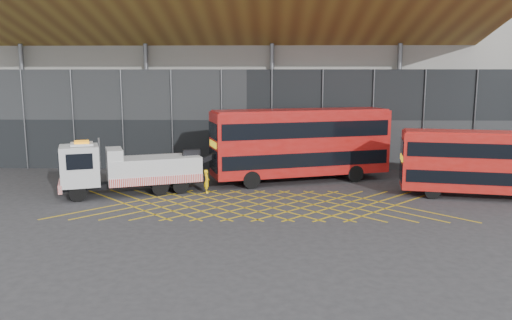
{
  "coord_description": "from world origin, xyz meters",
  "views": [
    {
      "loc": [
        3.79,
        -28.52,
        7.42
      ],
      "look_at": [
        3.0,
        1.5,
        2.4
      ],
      "focal_mm": 35.0,
      "sensor_mm": 36.0,
      "label": 1
    }
  ],
  "objects_px": {
    "recovery_truck": "(127,169)",
    "worker": "(207,181)",
    "bus_towed": "(300,142)",
    "bus_second": "(487,161)"
  },
  "relations": [
    {
      "from": "recovery_truck",
      "to": "worker",
      "type": "bearing_deg",
      "value": -15.52
    },
    {
      "from": "recovery_truck",
      "to": "bus_towed",
      "type": "relative_size",
      "value": 0.78
    },
    {
      "from": "bus_second",
      "to": "worker",
      "type": "relative_size",
      "value": 6.82
    },
    {
      "from": "recovery_truck",
      "to": "worker",
      "type": "distance_m",
      "value": 5.13
    },
    {
      "from": "recovery_truck",
      "to": "worker",
      "type": "relative_size",
      "value": 6.61
    },
    {
      "from": "bus_second",
      "to": "worker",
      "type": "height_order",
      "value": "bus_second"
    },
    {
      "from": "recovery_truck",
      "to": "bus_second",
      "type": "relative_size",
      "value": 0.97
    },
    {
      "from": "bus_towed",
      "to": "worker",
      "type": "relative_size",
      "value": 8.47
    },
    {
      "from": "bus_second",
      "to": "worker",
      "type": "bearing_deg",
      "value": -171.94
    },
    {
      "from": "recovery_truck",
      "to": "bus_towed",
      "type": "bearing_deg",
      "value": 0.02
    }
  ]
}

